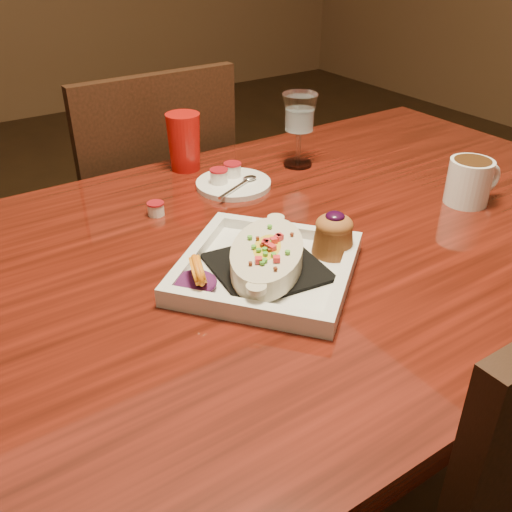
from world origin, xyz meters
TOP-DOWN VIEW (x-y plane):
  - floor at (0.00, 0.00)m, footprint 7.00×7.00m
  - table at (0.00, 0.00)m, footprint 1.50×0.90m
  - chair_far at (-0.00, 0.63)m, footprint 0.42×0.42m
  - plate at (-0.09, -0.07)m, footprint 0.36×0.36m
  - coffee_mug at (0.37, -0.07)m, footprint 0.12×0.08m
  - goblet at (0.22, 0.26)m, footprint 0.08×0.08m
  - saucer at (0.03, 0.24)m, footprint 0.15×0.15m
  - creamer_loose at (-0.15, 0.21)m, footprint 0.03×0.03m
  - red_tumbler at (-0.00, 0.38)m, footprint 0.07×0.07m

SIDE VIEW (x-z plane):
  - floor at x=0.00m, z-range 0.00..0.00m
  - chair_far at x=0.00m, z-range 0.04..0.97m
  - table at x=0.00m, z-range 0.28..1.03m
  - saucer at x=0.03m, z-range 0.71..0.81m
  - creamer_loose at x=-0.15m, z-range 0.75..0.78m
  - plate at x=-0.09m, z-range 0.73..0.82m
  - coffee_mug at x=0.37m, z-range 0.75..0.84m
  - red_tumbler at x=0.00m, z-range 0.75..0.87m
  - goblet at x=0.22m, z-range 0.78..0.94m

